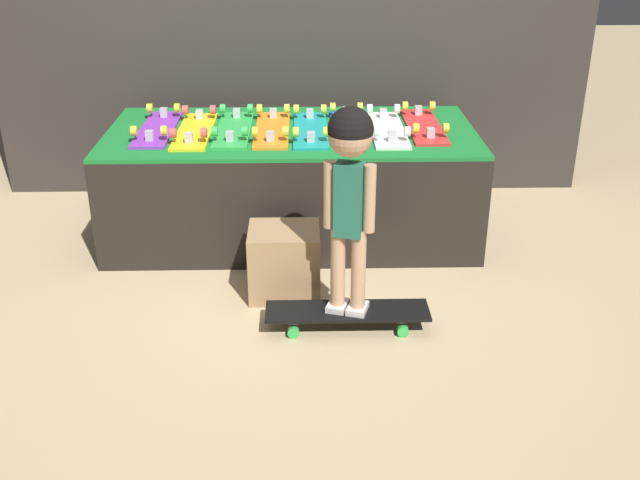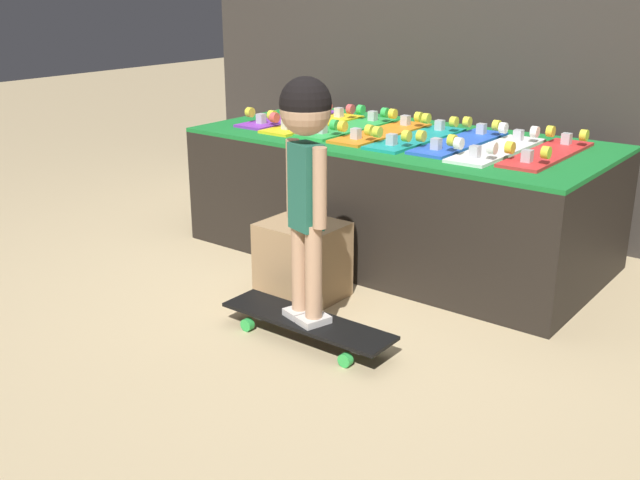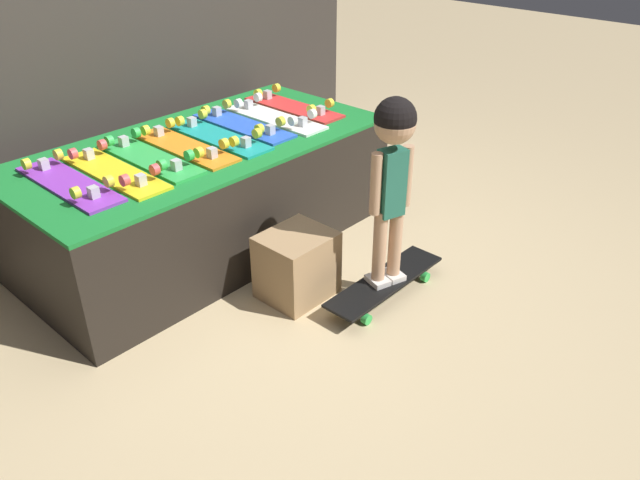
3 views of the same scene
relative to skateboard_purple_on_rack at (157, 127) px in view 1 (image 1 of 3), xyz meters
The scene contains 13 objects.
ground_plane 1.15m from the skateboard_purple_on_rack, 39.91° to the right, with size 16.00×16.00×0.00m, color tan.
display_rack 0.80m from the skateboard_purple_on_rack, ahead, with size 2.03×0.99×0.61m.
skateboard_purple_on_rack is the anchor object (origin of this frame).
skateboard_yellow_on_rack 0.21m from the skateboard_purple_on_rack, 11.41° to the right, with size 0.19×0.68×0.09m.
skateboard_green_on_rack 0.42m from the skateboard_purple_on_rack, ahead, with size 0.19×0.68×0.09m.
skateboard_orange_on_rack 0.63m from the skateboard_purple_on_rack, ahead, with size 0.19×0.68×0.09m.
skateboard_teal_on_rack 0.84m from the skateboard_purple_on_rack, ahead, with size 0.19×0.68×0.09m.
skateboard_blue_on_rack 1.05m from the skateboard_purple_on_rack, ahead, with size 0.19×0.68×0.09m.
skateboard_white_on_rack 1.26m from the skateboard_purple_on_rack, ahead, with size 0.19×0.68×0.09m.
skateboard_red_on_rack 1.47m from the skateboard_purple_on_rack, ahead, with size 0.19×0.68×0.09m.
skateboard_on_floor 1.57m from the skateboard_purple_on_rack, 47.65° to the right, with size 0.74×0.19×0.09m.
child 1.48m from the skateboard_purple_on_rack, 47.65° to the right, with size 0.22×0.19×0.93m.
storage_box 1.13m from the skateboard_purple_on_rack, 47.03° to the right, with size 0.34×0.30×0.34m.
Camera 1 is at (0.07, -3.39, 1.80)m, focal length 42.00 mm.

